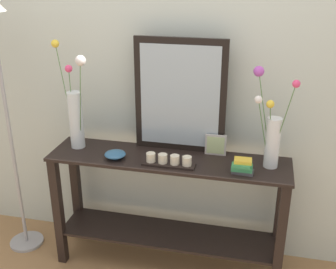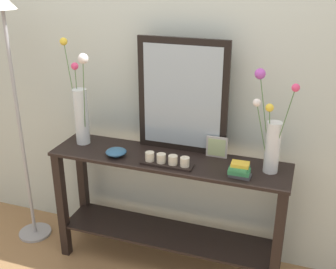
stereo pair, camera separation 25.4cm
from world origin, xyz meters
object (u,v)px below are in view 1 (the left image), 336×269
object	(u,v)px
decorative_bowl	(115,154)
vase_right	(272,133)
mirror_leaning	(180,96)
floor_lamp	(3,88)
book_stack	(242,166)
picture_frame_small	(216,145)
tall_vase_left	(75,112)
candle_tray	(169,161)
console_table	(168,201)

from	to	relation	value
decorative_bowl	vase_right	bearing A→B (deg)	6.46
mirror_leaning	floor_lamp	size ratio (longest dim) A/B	0.41
book_stack	picture_frame_small	bearing A→B (deg)	131.02
mirror_leaning	floor_lamp	xyz separation A→B (m)	(-1.11, -0.17, 0.03)
tall_vase_left	candle_tray	world-z (taller)	tall_vase_left
console_table	candle_tray	size ratio (longest dim) A/B	4.74
candle_tray	picture_frame_small	size ratio (longest dim) A/B	2.35
mirror_leaning	decorative_bowl	xyz separation A→B (m)	(-0.36, -0.22, -0.33)
mirror_leaning	decorative_bowl	distance (m)	0.54
decorative_bowl	floor_lamp	distance (m)	0.83
candle_tray	console_table	bearing A→B (deg)	105.76
book_stack	vase_right	bearing A→B (deg)	39.78
mirror_leaning	picture_frame_small	world-z (taller)	mirror_leaning
tall_vase_left	decorative_bowl	bearing A→B (deg)	-19.98
vase_right	floor_lamp	distance (m)	1.69
decorative_bowl	book_stack	size ratio (longest dim) A/B	1.01
console_table	book_stack	size ratio (longest dim) A/B	11.54
vase_right	mirror_leaning	bearing A→B (deg)	168.17
candle_tray	floor_lamp	distance (m)	1.16
tall_vase_left	decorative_bowl	size ratio (longest dim) A/B	5.17
floor_lamp	console_table	bearing A→B (deg)	1.33
mirror_leaning	vase_right	distance (m)	0.60
decorative_bowl	book_stack	distance (m)	0.78
picture_frame_small	book_stack	size ratio (longest dim) A/B	1.04
mirror_leaning	picture_frame_small	xyz separation A→B (m)	(0.24, -0.03, -0.29)
vase_right	floor_lamp	bearing A→B (deg)	-178.10
picture_frame_small	book_stack	world-z (taller)	picture_frame_small
candle_tray	book_stack	size ratio (longest dim) A/B	2.44
tall_vase_left	vase_right	xyz separation A→B (m)	(1.22, -0.00, -0.03)
mirror_leaning	candle_tray	xyz separation A→B (m)	(-0.02, -0.24, -0.33)
tall_vase_left	floor_lamp	xyz separation A→B (m)	(-0.46, -0.06, 0.15)
decorative_bowl	book_stack	bearing A→B (deg)	-1.30
vase_right	decorative_bowl	size ratio (longest dim) A/B	4.44
candle_tray	book_stack	xyz separation A→B (m)	(0.44, -0.00, 0.01)
decorative_bowl	mirror_leaning	bearing A→B (deg)	31.81
console_table	decorative_bowl	size ratio (longest dim) A/B	11.43
mirror_leaning	decorative_bowl	world-z (taller)	mirror_leaning
candle_tray	book_stack	bearing A→B (deg)	-0.15
console_table	decorative_bowl	xyz separation A→B (m)	(-0.32, -0.07, 0.33)
tall_vase_left	picture_frame_small	bearing A→B (deg)	5.30
candle_tray	vase_right	bearing A→B (deg)	11.79
tall_vase_left	candle_tray	size ratio (longest dim) A/B	2.14
mirror_leaning	vase_right	xyz separation A→B (m)	(0.57, -0.12, -0.14)
candle_tray	picture_frame_small	bearing A→B (deg)	39.07
mirror_leaning	console_table	bearing A→B (deg)	-105.60
vase_right	book_stack	world-z (taller)	vase_right
picture_frame_small	tall_vase_left	bearing A→B (deg)	-174.70
vase_right	console_table	bearing A→B (deg)	-177.10
tall_vase_left	picture_frame_small	xyz separation A→B (m)	(0.89, 0.08, -0.17)
floor_lamp	mirror_leaning	bearing A→B (deg)	8.92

